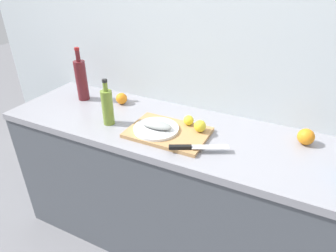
# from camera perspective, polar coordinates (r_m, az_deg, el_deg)

# --- Properties ---
(ground_plane) EXTENTS (12.00, 12.00, 0.00)m
(ground_plane) POSITION_cam_1_polar(r_m,az_deg,el_deg) (2.22, 0.37, -20.94)
(ground_plane) COLOR slate
(back_wall) EXTENTS (3.20, 0.05, 2.50)m
(back_wall) POSITION_cam_1_polar(r_m,az_deg,el_deg) (1.77, 5.22, 14.37)
(back_wall) COLOR silver
(back_wall) RESTS_ON ground_plane
(kitchen_counter) EXTENTS (2.00, 0.60, 0.90)m
(kitchen_counter) POSITION_cam_1_polar(r_m,az_deg,el_deg) (1.89, 0.41, -12.20)
(kitchen_counter) COLOR #4C5159
(kitchen_counter) RESTS_ON ground_plane
(cutting_board) EXTENTS (0.42, 0.29, 0.02)m
(cutting_board) POSITION_cam_1_polar(r_m,az_deg,el_deg) (1.56, 0.00, -1.28)
(cutting_board) COLOR tan
(cutting_board) RESTS_ON kitchen_counter
(white_plate) EXTENTS (0.24, 0.24, 0.01)m
(white_plate) POSITION_cam_1_polar(r_m,az_deg,el_deg) (1.56, -2.35, -0.53)
(white_plate) COLOR white
(white_plate) RESTS_ON cutting_board
(fish_fillet) EXTENTS (0.18, 0.08, 0.04)m
(fish_fillet) POSITION_cam_1_polar(r_m,az_deg,el_deg) (1.55, -2.37, 0.29)
(fish_fillet) COLOR #999E99
(fish_fillet) RESTS_ON white_plate
(chef_knife) EXTENTS (0.27, 0.16, 0.02)m
(chef_knife) POSITION_cam_1_polar(r_m,az_deg,el_deg) (1.41, 4.56, -4.14)
(chef_knife) COLOR silver
(chef_knife) RESTS_ON cutting_board
(lemon_0) EXTENTS (0.06, 0.06, 0.06)m
(lemon_0) POSITION_cam_1_polar(r_m,az_deg,el_deg) (1.54, 6.23, -0.08)
(lemon_0) COLOR yellow
(lemon_0) RESTS_ON cutting_board
(lemon_1) EXTENTS (0.06, 0.06, 0.06)m
(lemon_1) POSITION_cam_1_polar(r_m,az_deg,el_deg) (1.60, 4.05, 1.12)
(lemon_1) COLOR yellow
(lemon_1) RESTS_ON cutting_board
(olive_oil_bottle) EXTENTS (0.06, 0.06, 0.27)m
(olive_oil_bottle) POSITION_cam_1_polar(r_m,az_deg,el_deg) (1.66, -11.78, 3.77)
(olive_oil_bottle) COLOR olive
(olive_oil_bottle) RESTS_ON kitchen_counter
(wine_bottle) EXTENTS (0.07, 0.07, 0.35)m
(wine_bottle) POSITION_cam_1_polar(r_m,az_deg,el_deg) (2.01, -16.61, 8.73)
(wine_bottle) COLOR #59191E
(wine_bottle) RESTS_ON kitchen_counter
(orange_0) EXTENTS (0.08, 0.08, 0.08)m
(orange_0) POSITION_cam_1_polar(r_m,az_deg,el_deg) (1.62, 25.41, -1.91)
(orange_0) COLOR orange
(orange_0) RESTS_ON kitchen_counter
(orange_1) EXTENTS (0.07, 0.07, 0.07)m
(orange_1) POSITION_cam_1_polar(r_m,az_deg,el_deg) (1.92, -9.09, 5.33)
(orange_1) COLOR orange
(orange_1) RESTS_ON kitchen_counter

